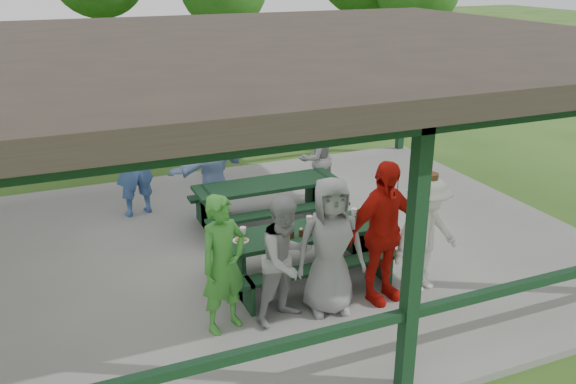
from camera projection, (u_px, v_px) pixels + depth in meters
name	position (u px, v px, depth m)	size (l,w,h in m)	color
ground	(273.00, 250.00, 9.83)	(90.00, 90.00, 0.00)	#2E531A
concrete_slab	(273.00, 247.00, 9.81)	(10.00, 8.00, 0.10)	slate
pavilion_structure	(271.00, 50.00, 8.70)	(10.60, 8.60, 3.24)	black
picnic_table_near	(304.00, 248.00, 8.59)	(2.39, 1.39, 0.75)	black
picnic_table_far	(267.00, 198.00, 10.39)	(2.46, 1.39, 0.75)	black
table_setting	(314.00, 225.00, 8.57)	(2.26, 0.45, 0.10)	white
contestant_green	(223.00, 264.00, 7.26)	(0.64, 0.42, 1.75)	#3C8F31
contestant_grey_left	(286.00, 260.00, 7.47)	(0.80, 0.63, 1.65)	#99999C
contestant_grey_mid	(330.00, 246.00, 7.64)	(0.89, 0.58, 1.82)	gray
contestant_red	(383.00, 232.00, 7.88)	(1.14, 0.47, 1.94)	#BA140D
contestant_white_fedora	(426.00, 234.00, 8.20)	(1.12, 0.73, 1.68)	silver
spectator_lblue	(213.00, 170.00, 10.61)	(1.58, 0.50, 1.71)	#8FAADD
spectator_blue	(133.00, 162.00, 10.62)	(0.71, 0.47, 1.95)	#3D5F9E
spectator_grey	(316.00, 158.00, 11.42)	(0.78, 0.61, 1.61)	gray
pickup_truck	(202.00, 100.00, 16.69)	(2.59, 5.61, 1.56)	silver
farm_trailer	(86.00, 123.00, 14.78)	(3.92, 1.75, 1.37)	navy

